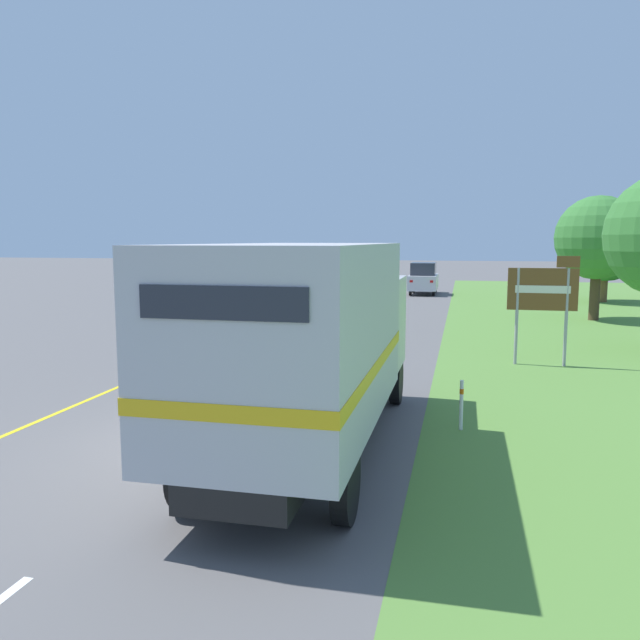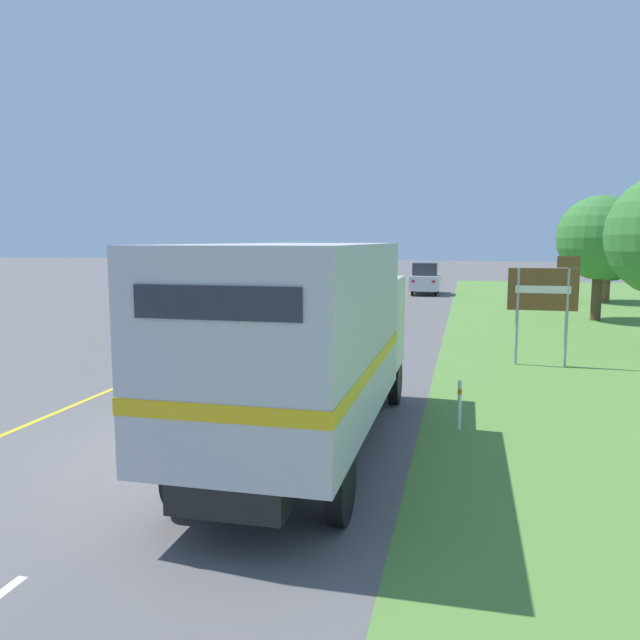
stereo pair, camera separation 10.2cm
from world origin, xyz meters
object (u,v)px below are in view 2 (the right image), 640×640
Objects in this scene: horse_trailer_truck at (306,338)px; lead_car_silver_ahead at (425,279)px; highway_sign at (544,294)px; roadside_tree_far at (609,243)px; delineator_post at (459,404)px; roadside_tree_mid at (600,238)px; lead_car_white at (317,303)px.

lead_car_silver_ahead is (-0.13, 31.64, -0.92)m from horse_trailer_truck.
horse_trailer_truck is 31.65m from lead_car_silver_ahead.
roadside_tree_far reaches higher than highway_sign.
lead_car_silver_ahead is 29.85m from delineator_post.
lead_car_silver_ahead is at bearing 163.82° from roadside_tree_far.
highway_sign reaches higher than delineator_post.
roadside_tree_far is 5.82× the size of delineator_post.
horse_trailer_truck is 2.58× the size of highway_sign.
delineator_post is (-2.19, -6.76, -1.53)m from highway_sign.
roadside_tree_mid is 19.03m from delineator_post.
lead_car_silver_ahead is 23.49m from highway_sign.
highway_sign is (4.65, 8.67, 0.08)m from horse_trailer_truck.
lead_car_silver_ahead is 4.24× the size of delineator_post.
roadside_tree_mid reaches higher than highway_sign.
delineator_post is (-7.83, -26.71, -2.85)m from roadside_tree_far.
horse_trailer_truck is 9.83m from highway_sign.
horse_trailer_truck is 30.44m from roadside_tree_far.
lead_car_white reaches higher than delineator_post.
roadside_tree_mid is (8.13, 19.81, 1.67)m from horse_trailer_truck.
lead_car_silver_ahead is at bearing 124.90° from roadside_tree_mid.
roadside_tree_mid reaches higher than lead_car_white.
roadside_tree_far is (2.16, 8.81, -0.26)m from roadside_tree_mid.
delineator_post is at bearing 37.78° from horse_trailer_truck.
lead_car_silver_ahead is 11.09m from roadside_tree_far.
roadside_tree_far is at bearing 73.67° from delineator_post.
highway_sign is at bearing -107.35° from roadside_tree_mid.
roadside_tree_mid is 5.77× the size of delineator_post.
horse_trailer_truck is at bearing -142.22° from delineator_post.
delineator_post is at bearing -106.33° from roadside_tree_far.
delineator_post is (2.46, 1.91, -1.45)m from horse_trailer_truck.
lead_car_white is 1.37× the size of highway_sign.
lead_car_silver_ahead is 0.74× the size of roadside_tree_mid.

